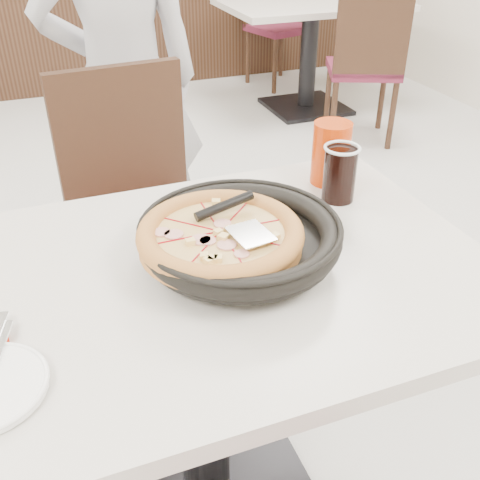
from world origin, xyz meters
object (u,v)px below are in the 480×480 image
object	(u,v)px
cola_glass	(340,175)
bg_chair_right_near	(363,65)
pizza_pan	(240,243)
bg_table_right	(308,57)
diner_person	(124,84)
bg_chair_right_far	(279,25)
red_cup	(331,153)
main_table	(203,402)
pizza	(221,241)
chair_far	(147,231)

from	to	relation	value
cola_glass	bg_chair_right_near	world-z (taller)	bg_chair_right_near
pizza_pan	bg_table_right	size ratio (longest dim) A/B	0.32
diner_person	bg_table_right	world-z (taller)	diner_person
bg_chair_right_near	pizza_pan	bearing A→B (deg)	-104.34
diner_person	bg_chair_right_far	size ratio (longest dim) A/B	1.68
red_cup	bg_table_right	size ratio (longest dim) A/B	0.13
diner_person	bg_chair_right_near	distance (m)	1.94
main_table	pizza_pan	world-z (taller)	pizza_pan
pizza_pan	red_cup	xyz separation A→B (m)	(0.35, 0.26, 0.04)
diner_person	bg_table_right	bearing A→B (deg)	-135.15
pizza_pan	bg_table_right	xyz separation A→B (m)	(1.58, 2.77, -0.42)
pizza	bg_chair_right_near	bearing A→B (deg)	51.89
pizza_pan	pizza	size ratio (longest dim) A/B	1.19
main_table	bg_chair_right_far	size ratio (longest dim) A/B	1.26
pizza_pan	red_cup	bearing A→B (deg)	37.03
chair_far	bg_chair_right_far	world-z (taller)	same
main_table	cola_glass	world-z (taller)	cola_glass
chair_far	bg_chair_right_near	world-z (taller)	same
chair_far	cola_glass	world-z (taller)	chair_far
red_cup	bg_chair_right_near	xyz separation A→B (m)	(1.28, 1.86, -0.35)
bg_chair_right_far	pizza	bearing A→B (deg)	48.98
pizza_pan	bg_chair_right_far	bearing A→B (deg)	64.38
pizza_pan	diner_person	distance (m)	1.15
chair_far	pizza	distance (m)	0.73
pizza_pan	bg_chair_right_far	xyz separation A→B (m)	(1.63, 3.41, -0.32)
pizza_pan	pizza	xyz separation A→B (m)	(-0.04, -0.00, 0.02)
pizza	bg_chair_right_near	distance (m)	2.73
main_table	cola_glass	size ratio (longest dim) A/B	9.23
pizza_pan	red_cup	world-z (taller)	red_cup
chair_far	pizza_pan	distance (m)	0.72
pizza	pizza_pan	bearing A→B (deg)	4.96
chair_far	pizza	bearing A→B (deg)	87.09
pizza_pan	diner_person	xyz separation A→B (m)	(-0.02, 1.15, 0.01)
cola_glass	diner_person	xyz separation A→B (m)	(-0.34, 0.98, -0.01)
cola_glass	red_cup	world-z (taller)	red_cup
cola_glass	red_cup	xyz separation A→B (m)	(0.03, 0.09, 0.02)
main_table	diner_person	world-z (taller)	diner_person
chair_far	diner_person	world-z (taller)	diner_person
chair_far	diner_person	bearing A→B (deg)	-102.37
main_table	chair_far	bearing A→B (deg)	88.13
red_cup	bg_table_right	bearing A→B (deg)	63.82
diner_person	bg_chair_right_near	bearing A→B (deg)	-149.83
cola_glass	main_table	bearing A→B (deg)	-157.37
bg_chair_right_near	bg_chair_right_far	size ratio (longest dim) A/B	1.00
diner_person	bg_table_right	distance (m)	2.31
chair_far	bg_chair_right_far	size ratio (longest dim) A/B	1.00
red_cup	main_table	bearing A→B (deg)	-148.86
bg_chair_right_near	bg_chair_right_far	distance (m)	1.28
pizza_pan	bg_chair_right_near	world-z (taller)	bg_chair_right_near
bg_table_right	bg_chair_right_far	size ratio (longest dim) A/B	1.26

